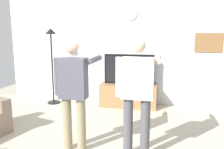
% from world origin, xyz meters
% --- Properties ---
extents(back_wall, '(6.40, 0.10, 2.70)m').
position_xyz_m(back_wall, '(0.00, 2.95, 1.35)').
color(back_wall, silver).
rests_on(back_wall, ground_plane).
extents(tv_stand, '(1.38, 0.53, 0.56)m').
position_xyz_m(tv_stand, '(0.15, 2.60, 0.28)').
color(tv_stand, '#997047').
rests_on(tv_stand, ground_plane).
extents(television, '(1.22, 0.07, 0.73)m').
position_xyz_m(television, '(0.15, 2.65, 0.93)').
color(television, black).
rests_on(television, tv_stand).
extents(wall_clock, '(0.30, 0.03, 0.30)m').
position_xyz_m(wall_clock, '(0.15, 2.89, 2.27)').
color(wall_clock, white).
extents(framed_picture, '(0.62, 0.04, 0.45)m').
position_xyz_m(framed_picture, '(1.99, 2.90, 1.58)').
color(framed_picture, olive).
extents(floor_lamp, '(0.32, 0.32, 1.92)m').
position_xyz_m(floor_lamp, '(-1.79, 2.45, 1.37)').
color(floor_lamp, black).
rests_on(floor_lamp, ground_plane).
extents(person_standing_nearer_lamp, '(0.60, 0.78, 1.72)m').
position_xyz_m(person_standing_nearer_lamp, '(-0.35, 0.28, 0.98)').
color(person_standing_nearer_lamp, gray).
rests_on(person_standing_nearer_lamp, ground_plane).
extents(person_standing_nearer_couch, '(0.64, 0.78, 1.75)m').
position_xyz_m(person_standing_nearer_couch, '(0.62, 0.31, 1.00)').
color(person_standing_nearer_couch, '#4C4C51').
rests_on(person_standing_nearer_couch, ground_plane).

